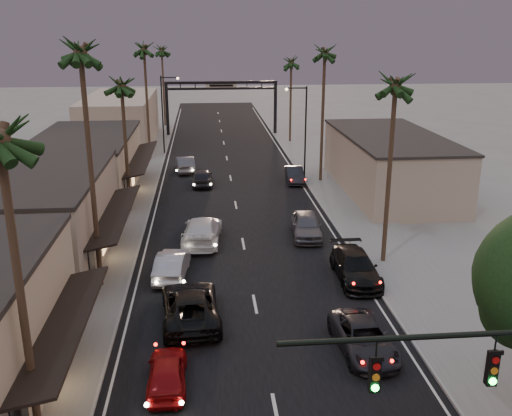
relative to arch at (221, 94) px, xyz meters
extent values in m
plane|color=slate|center=(0.00, -30.00, -5.53)|extent=(200.00, 200.00, 0.00)
cube|color=black|center=(0.00, -25.00, -5.53)|extent=(14.00, 120.00, 0.02)
cube|color=slate|center=(-9.50, -18.00, -5.47)|extent=(5.00, 92.00, 0.12)
cube|color=slate|center=(9.50, -18.00, -5.47)|extent=(5.00, 92.00, 0.12)
cube|color=gray|center=(-13.00, -44.00, -2.78)|extent=(8.00, 14.00, 5.50)
cube|color=tan|center=(-13.00, -28.00, -3.03)|extent=(8.00, 16.00, 5.00)
cube|color=gray|center=(-13.00, -5.00, -2.53)|extent=(8.00, 20.00, 6.00)
cube|color=gray|center=(14.00, -30.00, -3.03)|extent=(8.00, 18.00, 5.00)
cylinder|color=black|center=(3.40, -66.00, 1.07)|extent=(8.40, 0.16, 0.16)
cube|color=black|center=(1.80, -66.00, 0.02)|extent=(0.28, 0.22, 1.00)
cube|color=black|center=(5.00, -66.00, 0.02)|extent=(0.28, 0.22, 1.00)
cube|color=black|center=(-7.40, 0.00, -2.03)|extent=(0.40, 0.40, 7.00)
cube|color=black|center=(7.40, 0.00, -2.03)|extent=(0.40, 0.40, 7.00)
cube|color=black|center=(0.00, 0.00, 1.57)|extent=(15.20, 0.35, 0.35)
cube|color=black|center=(0.00, 0.00, 0.77)|extent=(15.20, 0.30, 0.30)
cube|color=beige|center=(0.00, -0.02, 1.17)|extent=(4.20, 0.12, 1.00)
cylinder|color=black|center=(7.20, -25.00, -1.03)|extent=(0.16, 0.16, 9.00)
cylinder|color=black|center=(6.20, -25.00, 3.27)|extent=(2.00, 0.12, 0.12)
sphere|color=#FFD899|center=(5.30, -25.00, 3.17)|extent=(0.30, 0.30, 0.30)
cylinder|color=black|center=(-7.20, -12.00, -1.03)|extent=(0.16, 0.16, 9.00)
cylinder|color=black|center=(-6.20, -12.00, 3.27)|extent=(2.00, 0.12, 0.12)
sphere|color=#FFD899|center=(-5.30, -12.00, 3.17)|extent=(0.30, 0.30, 0.30)
cylinder|color=#38281C|center=(-8.60, -61.00, -0.03)|extent=(0.28, 0.28, 11.00)
cylinder|color=#38281C|center=(-8.60, -48.00, 0.97)|extent=(0.28, 0.28, 13.00)
sphere|color=black|center=(-8.60, -48.00, 8.07)|extent=(3.20, 3.20, 3.20)
cylinder|color=#38281C|center=(-8.60, -34.00, -0.53)|extent=(0.28, 0.28, 10.00)
sphere|color=black|center=(-8.60, -34.00, 5.07)|extent=(3.20, 3.20, 3.20)
cylinder|color=#38281C|center=(-8.60, -15.00, 0.47)|extent=(0.28, 0.28, 12.00)
sphere|color=black|center=(-8.60, -15.00, 7.07)|extent=(3.20, 3.20, 3.20)
cylinder|color=#38281C|center=(8.60, -46.00, -0.03)|extent=(0.28, 0.28, 11.00)
sphere|color=black|center=(8.60, -46.00, 6.07)|extent=(3.20, 3.20, 3.20)
cylinder|color=#38281C|center=(8.60, -26.00, 0.47)|extent=(0.28, 0.28, 12.00)
sphere|color=black|center=(8.60, -26.00, 7.07)|extent=(3.20, 3.20, 3.20)
cylinder|color=#38281C|center=(8.60, -6.00, -0.53)|extent=(0.28, 0.28, 10.00)
sphere|color=black|center=(8.60, -6.00, 5.07)|extent=(3.20, 3.20, 3.20)
cylinder|color=#38281C|center=(-8.30, 8.00, -0.03)|extent=(0.28, 0.28, 11.00)
sphere|color=black|center=(-8.30, 8.00, 6.07)|extent=(3.20, 3.20, 3.20)
imported|color=maroon|center=(-4.26, -57.97, -4.86)|extent=(1.64, 3.99, 1.35)
imported|color=black|center=(-3.40, -52.47, -4.69)|extent=(3.17, 6.21, 1.68)
imported|color=#9E9DA3|center=(-4.59, -46.97, -4.76)|extent=(2.14, 4.87, 1.56)
imported|color=silver|center=(-2.80, -41.47, -4.65)|extent=(3.03, 6.29, 1.76)
imported|color=black|center=(-2.77, -26.45, -4.75)|extent=(1.87, 4.61, 1.57)
imported|color=#48474C|center=(-4.50, -20.95, -4.73)|extent=(2.22, 5.05, 1.61)
imported|color=black|center=(4.53, -56.11, -4.84)|extent=(2.57, 5.11, 1.39)
imported|color=black|center=(6.15, -48.42, -4.72)|extent=(2.36, 5.63, 1.63)
imported|color=#504F55|center=(4.55, -41.00, -4.68)|extent=(2.42, 5.14, 1.70)
imported|color=black|center=(6.05, -26.15, -4.80)|extent=(1.75, 4.50, 1.46)
camera|label=1|loc=(-2.46, -78.52, 8.67)|focal=40.00mm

